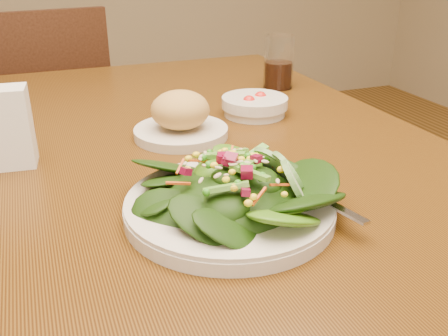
# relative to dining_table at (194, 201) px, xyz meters

# --- Properties ---
(dining_table) EXTENTS (0.90, 1.40, 0.75)m
(dining_table) POSITION_rel_dining_table_xyz_m (0.00, 0.00, 0.00)
(dining_table) COLOR #57370F
(dining_table) RESTS_ON ground_plane
(chair_far) EXTENTS (0.46, 0.47, 0.90)m
(chair_far) POSITION_rel_dining_table_xyz_m (-0.21, 0.98, -0.17)
(chair_far) COLOR #3D2012
(chair_far) RESTS_ON ground_plane
(salad_plate) EXTENTS (0.28, 0.28, 0.08)m
(salad_plate) POSITION_rel_dining_table_xyz_m (-0.01, -0.24, 0.13)
(salad_plate) COLOR silver
(salad_plate) RESTS_ON dining_table
(bread_plate) EXTENTS (0.17, 0.17, 0.09)m
(bread_plate) POSITION_rel_dining_table_xyz_m (0.00, 0.07, 0.14)
(bread_plate) COLOR silver
(bread_plate) RESTS_ON dining_table
(tomato_bowl) EXTENTS (0.14, 0.14, 0.05)m
(tomato_bowl) POSITION_rel_dining_table_xyz_m (0.18, 0.14, 0.12)
(tomato_bowl) COLOR silver
(tomato_bowl) RESTS_ON dining_table
(drinking_glass) EXTENTS (0.07, 0.07, 0.13)m
(drinking_glass) POSITION_rel_dining_table_xyz_m (0.33, 0.31, 0.16)
(drinking_glass) COLOR silver
(drinking_glass) RESTS_ON dining_table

